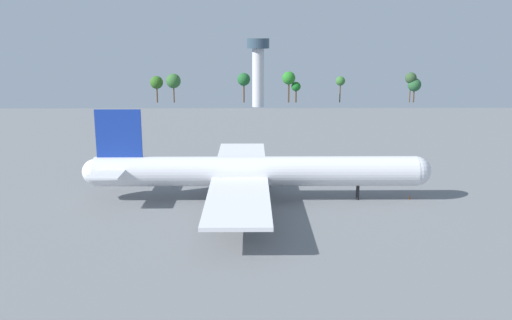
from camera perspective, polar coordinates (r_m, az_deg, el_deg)
The scene contains 6 objects.
ground_plane at distance 115.44m, azimuth 0.00°, elevation -4.21°, with size 292.12×292.12×0.00m, color slate.
cargo_airplane at distance 113.75m, azimuth -0.25°, elevation -1.24°, with size 73.03×64.81×19.34m.
fuel_truck at distance 141.71m, azimuth -5.29°, elevation -0.47°, with size 4.29×4.74×2.45m.
safety_cone_nose at distance 120.93m, azimuth 15.80°, elevation -3.75°, with size 0.45×0.45×0.64m, color orange.
control_tower at distance 262.19m, azimuth 0.22°, elevation 9.94°, with size 10.59×10.59×32.30m.
tree_line_backdrop at distance 279.48m, azimuth 2.04°, elevation 8.25°, with size 138.31×7.40×15.79m.
Camera 1 is at (-1.04, -110.21, 34.34)m, focal length 38.13 mm.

